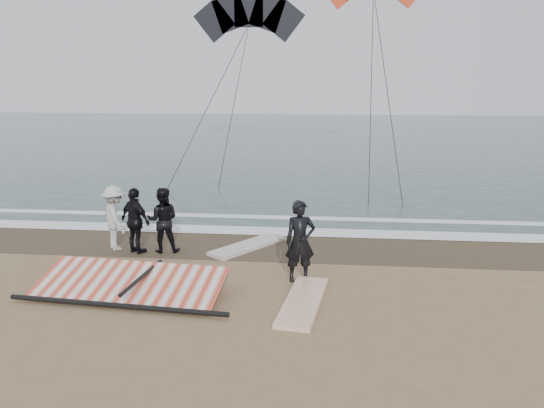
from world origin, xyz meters
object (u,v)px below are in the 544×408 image
at_px(man_main, 300,241).
at_px(board_white, 303,301).
at_px(board_cream, 248,246).
at_px(sail_rig, 129,285).

bearing_deg(man_main, board_white, -98.50).
height_order(board_cream, sail_rig, sail_rig).
relative_size(man_main, sail_rig, 0.40).
xyz_separation_m(man_main, sail_rig, (-3.79, -1.12, -0.78)).
relative_size(man_main, board_cream, 0.76).
bearing_deg(board_cream, board_white, -28.66).
height_order(man_main, board_white, man_main).
distance_m(man_main, board_cream, 2.98).
xyz_separation_m(man_main, board_white, (0.14, -1.33, -0.92)).
bearing_deg(board_white, man_main, 103.58).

